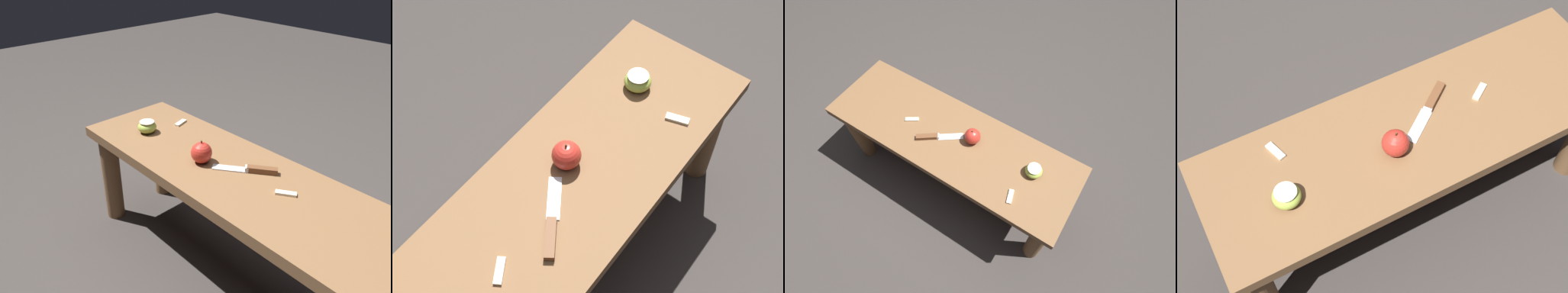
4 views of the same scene
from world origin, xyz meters
The scene contains 7 objects.
ground_plane centered at (0.00, 0.00, 0.00)m, with size 8.00×8.00×0.00m, color #383330.
wooden_bench centered at (0.00, 0.00, 0.35)m, with size 1.24×0.40×0.45m.
knife centered at (0.07, 0.05, 0.46)m, with size 0.19×0.15×0.02m.
apple_whole centered at (-0.10, -0.04, 0.49)m, with size 0.07×0.07×0.08m.
apple_cut centered at (-0.41, -0.04, 0.47)m, with size 0.07×0.07×0.05m.
apple_slice_near_knife centered at (-0.38, 0.11, 0.45)m, with size 0.04×0.07×0.01m.
apple_slice_center centered at (0.21, 0.02, 0.45)m, with size 0.06×0.05×0.01m.
Camera 2 is at (0.45, 0.44, 1.60)m, focal length 50.00 mm.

